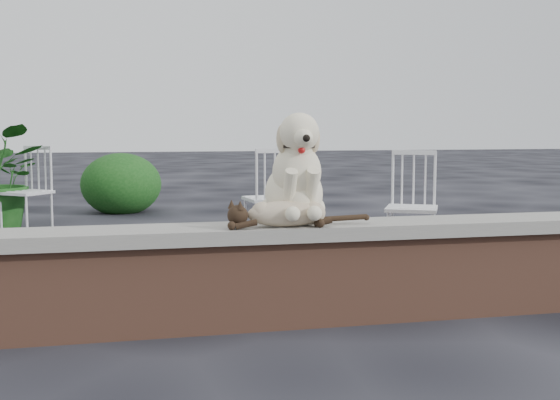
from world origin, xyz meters
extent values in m
plane|color=black|center=(0.00, 0.00, 0.00)|extent=(60.00, 60.00, 0.00)
cube|color=brown|center=(0.00, 0.00, 0.25)|extent=(6.00, 0.30, 0.50)
cube|color=slate|center=(0.00, 0.00, 0.54)|extent=(6.20, 0.40, 0.08)
imported|color=#124012|center=(-1.83, 4.13, 0.59)|extent=(1.24, 1.13, 1.18)
ellipsoid|color=#124012|center=(-0.56, 5.65, 0.38)|extent=(1.07, 0.98, 0.85)
camera|label=1|loc=(-0.49, -3.81, 1.13)|focal=44.24mm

